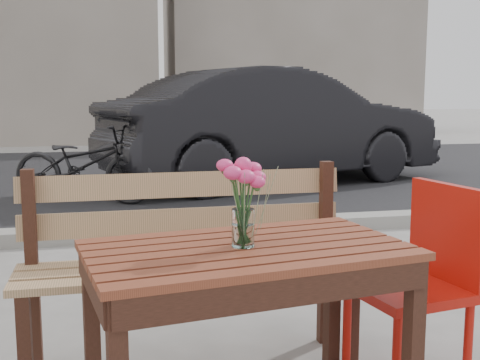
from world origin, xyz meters
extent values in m
cube|color=black|center=(0.00, 7.00, 0.00)|extent=(30.00, 8.00, 0.00)
cube|color=gray|center=(0.00, 3.00, 0.06)|extent=(30.00, 0.25, 0.12)
cube|color=gray|center=(5.00, 15.00, 3.00)|extent=(7.00, 3.00, 6.00)
cube|color=brown|center=(0.22, -0.01, 0.67)|extent=(1.20, 0.82, 0.03)
cube|color=black|center=(0.76, -0.21, 0.33)|extent=(0.06, 0.06, 0.66)
cube|color=black|center=(-0.33, 0.19, 0.33)|extent=(0.06, 0.06, 0.66)
cube|color=black|center=(0.68, 0.34, 0.33)|extent=(0.06, 0.06, 0.66)
cube|color=#92724B|center=(0.09, 0.48, 0.47)|extent=(1.48, 0.41, 0.03)
cube|color=#92724B|center=(0.08, 0.71, 0.72)|extent=(1.48, 0.04, 0.40)
cube|color=black|center=(-0.59, 0.31, 0.24)|extent=(0.05, 0.05, 0.49)
cube|color=black|center=(0.76, 0.32, 0.24)|extent=(0.05, 0.05, 0.49)
cube|color=black|center=(-0.59, 0.65, 0.45)|extent=(0.05, 0.05, 0.90)
cube|color=black|center=(0.76, 0.65, 0.45)|extent=(0.05, 0.05, 0.90)
cube|color=#B0130A|center=(0.92, 0.13, 0.43)|extent=(0.49, 0.49, 0.04)
cube|color=#B0130A|center=(1.10, 0.16, 0.65)|extent=(0.11, 0.42, 0.40)
cylinder|color=#B0130A|center=(0.72, 0.27, 0.21)|extent=(0.04, 0.04, 0.41)
cylinder|color=#B0130A|center=(1.05, 0.33, 0.21)|extent=(0.04, 0.04, 0.41)
cylinder|color=#B0130A|center=(1.11, -0.01, 0.21)|extent=(0.04, 0.04, 0.41)
cylinder|color=white|center=(0.20, -0.01, 0.75)|extent=(0.08, 0.08, 0.13)
cylinder|color=#30602C|center=(0.20, -0.01, 0.82)|extent=(0.05, 0.05, 0.27)
imported|color=black|center=(1.98, 5.90, 0.77)|extent=(4.95, 2.92, 1.54)
imported|color=black|center=(-0.52, 4.88, 0.44)|extent=(1.76, 1.23, 0.88)
camera|label=1|loc=(-0.26, -2.02, 1.22)|focal=45.00mm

